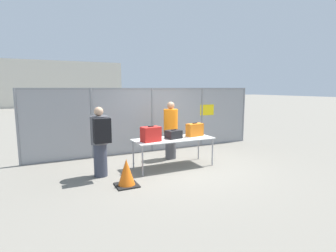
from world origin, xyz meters
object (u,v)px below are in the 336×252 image
suitcase_orange (195,130)px  inspection_table (174,140)px  utility_trailer (188,130)px  suitcase_red (151,134)px  traveler_hooded (100,139)px  suitcase_black (173,134)px  traffic_cone (126,173)px  security_worker_near (171,129)px

suitcase_orange → inspection_table: bearing=-174.5°
inspection_table → utility_trailer: 4.02m
suitcase_red → utility_trailer: suitcase_red is taller
inspection_table → traveler_hooded: 1.98m
inspection_table → suitcase_black: bearing=72.3°
suitcase_black → traffic_cone: size_ratio=0.74×
inspection_table → suitcase_red: 0.75m
suitcase_orange → traveler_hooded: size_ratio=0.30×
suitcase_red → suitcase_orange: 1.43m
suitcase_red → suitcase_orange: size_ratio=0.99×
traveler_hooded → suitcase_black: bearing=-14.6°
traveler_hooded → traffic_cone: traveler_hooded is taller
suitcase_red → traveler_hooded: size_ratio=0.30×
suitcase_black → traveler_hooded: bearing=-179.9°
security_worker_near → suitcase_orange: bearing=99.1°
traveler_hooded → security_worker_near: (2.29, 0.79, -0.04)m
inspection_table → traffic_cone: inspection_table is taller
suitcase_orange → security_worker_near: security_worker_near is taller
suitcase_red → suitcase_black: size_ratio=1.13×
traveler_hooded → utility_trailer: size_ratio=0.46×
inspection_table → suitcase_black: 0.16m
suitcase_red → suitcase_black: (0.71, 0.12, -0.08)m
inspection_table → suitcase_orange: (0.71, 0.07, 0.23)m
suitcase_black → traveler_hooded: (-1.98, -0.00, 0.04)m
security_worker_near → utility_trailer: security_worker_near is taller
suitcase_red → traveler_hooded: 1.27m
suitcase_red → security_worker_near: bearing=41.7°
security_worker_near → suitcase_red: bearing=22.5°
suitcase_black → security_worker_near: size_ratio=0.26×
suitcase_black → inspection_table: bearing=-107.7°
suitcase_black → traffic_cone: 1.92m
inspection_table → traveler_hooded: size_ratio=1.28×
traffic_cone → suitcase_orange: bearing=21.4°
suitcase_orange → traffic_cone: bearing=-158.6°
utility_trailer → suitcase_orange: bearing=-116.8°
security_worker_near → utility_trailer: 3.21m
inspection_table → suitcase_orange: size_ratio=4.24×
suitcase_black → traveler_hooded: traveler_hooded is taller
inspection_table → suitcase_orange: 0.75m
security_worker_near → traffic_cone: bearing=21.5°
suitcase_black → security_worker_near: bearing=68.7°
suitcase_orange → utility_trailer: bearing=63.2°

